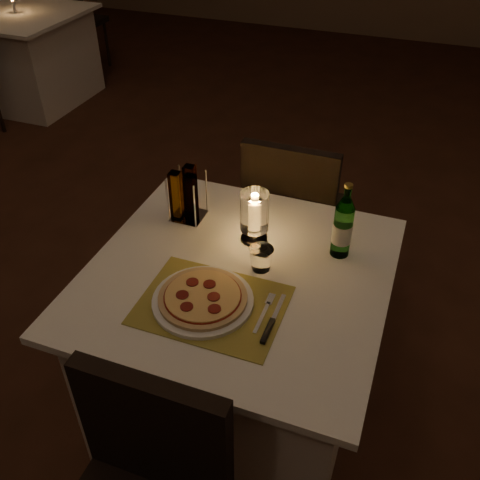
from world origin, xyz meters
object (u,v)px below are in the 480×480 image
(pizza, at_px, (203,297))
(neighbor_table_left, at_px, (26,57))
(chair_far, at_px, (293,207))
(hurricane_candle, at_px, (254,213))
(main_table, at_px, (238,344))
(plate, at_px, (203,301))
(water_bottle, at_px, (343,227))
(tumbler, at_px, (261,259))

(pizza, height_order, neighbor_table_left, pizza)
(chair_far, bearing_deg, hurricane_candle, -90.91)
(main_table, xyz_separation_m, pizza, (-0.05, -0.18, 0.39))
(plate, distance_m, pizza, 0.02)
(chair_far, relative_size, water_bottle, 3.17)
(main_table, bearing_deg, neighbor_table_left, 139.95)
(main_table, distance_m, neighbor_table_left, 3.69)
(chair_far, distance_m, hurricane_candle, 0.61)
(main_table, relative_size, plate, 3.12)
(water_bottle, distance_m, neighbor_table_left, 3.82)
(plate, bearing_deg, chair_far, 86.80)
(main_table, bearing_deg, hurricane_candle, 92.54)
(chair_far, xyz_separation_m, neighbor_table_left, (-2.82, 1.66, -0.18))
(tumbler, relative_size, water_bottle, 0.29)
(tumbler, bearing_deg, main_table, -147.26)
(water_bottle, bearing_deg, hurricane_candle, -175.08)
(pizza, bearing_deg, water_bottle, 48.53)
(hurricane_candle, bearing_deg, plate, -96.44)
(main_table, bearing_deg, chair_far, 90.00)
(main_table, bearing_deg, pizza, -105.55)
(pizza, distance_m, tumbler, 0.25)
(chair_far, xyz_separation_m, hurricane_candle, (-0.01, -0.53, 0.31))
(main_table, distance_m, pizza, 0.44)
(chair_far, height_order, tumbler, chair_far)
(hurricane_candle, bearing_deg, neighbor_table_left, 142.19)
(plate, distance_m, neighbor_table_left, 3.79)
(neighbor_table_left, bearing_deg, water_bottle, -34.65)
(chair_far, height_order, neighbor_table_left, chair_far)
(tumbler, height_order, hurricane_candle, hurricane_candle)
(chair_far, xyz_separation_m, tumbler, (0.07, -0.67, 0.23))
(water_bottle, bearing_deg, neighbor_table_left, 145.35)
(chair_far, bearing_deg, water_bottle, -59.03)
(pizza, relative_size, neighbor_table_left, 0.28)
(main_table, distance_m, tumbler, 0.42)
(plate, bearing_deg, tumbler, 62.32)
(chair_far, bearing_deg, neighbor_table_left, 149.56)
(main_table, bearing_deg, plate, -105.52)
(neighbor_table_left, bearing_deg, main_table, -40.05)
(main_table, xyz_separation_m, neighbor_table_left, (-2.82, 2.37, 0.00))
(chair_far, relative_size, pizza, 3.21)
(plate, distance_m, hurricane_candle, 0.39)
(main_table, height_order, hurricane_candle, hurricane_candle)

